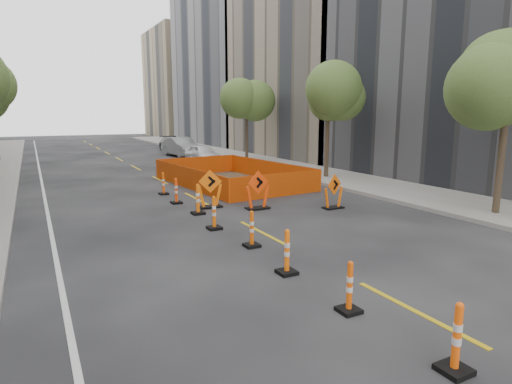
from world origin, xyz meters
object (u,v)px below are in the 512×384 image
channelizer_4 (252,229)px  parked_car_mid (181,147)px  channelizer_6 (198,199)px  chevron_sign_right (334,191)px  channelizer_2 (350,287)px  parked_car_far (171,144)px  channelizer_8 (163,183)px  channelizer_5 (214,213)px  channelizer_1 (457,338)px  channelizer_3 (287,252)px  chevron_sign_center (258,190)px  channelizer_7 (176,191)px  parked_car_near (203,153)px  chevron_sign_left (210,189)px

channelizer_4 → parked_car_mid: parked_car_mid is taller
channelizer_6 → parked_car_mid: 21.55m
channelizer_6 → chevron_sign_right: bearing=-17.1°
channelizer_2 → parked_car_far: size_ratio=0.21×
channelizer_8 → parked_car_far: size_ratio=0.21×
channelizer_5 → parked_car_mid: size_ratio=0.22×
channelizer_1 → parked_car_far: size_ratio=0.22×
channelizer_3 → parked_car_far: (7.02, 32.67, 0.16)m
channelizer_8 → chevron_sign_center: chevron_sign_center is taller
channelizer_1 → chevron_sign_right: bearing=61.5°
channelizer_2 → parked_car_mid: size_ratio=0.20×
channelizer_6 → parked_car_mid: (6.03, 20.68, 0.24)m
channelizer_1 → channelizer_6: size_ratio=0.95×
channelizer_2 → chevron_sign_right: (5.19, 7.18, 0.18)m
channelizer_7 → parked_car_far: size_ratio=0.22×
channelizer_5 → channelizer_2: bearing=-89.7°
chevron_sign_right → chevron_sign_center: bearing=138.9°
channelizer_1 → channelizer_8: bearing=89.8°
parked_car_far → channelizer_6: bearing=-95.7°
chevron_sign_right → parked_car_near: bearing=70.7°
channelizer_5 → chevron_sign_center: bearing=36.6°
channelizer_2 → channelizer_4: 4.36m
channelizer_5 → channelizer_8: bearing=88.4°
channelizer_8 → chevron_sign_center: bearing=-62.7°
channelizer_1 → channelizer_5: 8.72m
channelizer_6 → channelizer_7: (-0.14, 2.18, -0.04)m
channelizer_1 → channelizer_4: (0.09, 6.54, -0.02)m
channelizer_7 → channelizer_1: bearing=-89.9°
channelizer_3 → chevron_sign_left: chevron_sign_left is taller
channelizer_2 → channelizer_7: channelizer_7 is taller
parked_car_near → channelizer_2: bearing=-108.7°
parked_car_near → chevron_sign_left: bearing=-113.8°
chevron_sign_left → chevron_sign_center: 1.87m
channelizer_6 → chevron_sign_center: size_ratio=0.76×
channelizer_8 → parked_car_near: size_ratio=0.26×
channelizer_2 → parked_car_near: parked_car_near is taller
channelizer_4 → chevron_sign_center: chevron_sign_center is taller
channelizer_2 → chevron_sign_left: chevron_sign_left is taller
channelizer_3 → chevron_sign_right: chevron_sign_right is taller
chevron_sign_right → parked_car_far: size_ratio=0.28×
channelizer_4 → chevron_sign_right: size_ratio=0.76×
channelizer_3 → parked_car_near: size_ratio=0.27×
chevron_sign_center → parked_car_far: bearing=71.4°
parked_car_near → channelizer_8: bearing=-122.8°
chevron_sign_left → channelizer_7: bearing=146.3°
parked_car_near → channelizer_6: bearing=-115.5°
channelizer_1 → chevron_sign_left: 11.75m
channelizer_7 → parked_car_mid: 19.51m
chevron_sign_center → channelizer_6: bearing=164.5°
channelizer_5 → channelizer_7: size_ratio=1.03×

